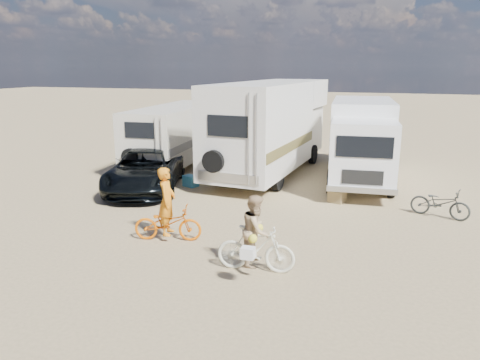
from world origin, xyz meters
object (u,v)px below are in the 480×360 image
(bike_woman, at_px, (256,249))
(bike_parked, at_px, (440,203))
(dark_suv, at_px, (146,170))
(bike_man, at_px, (168,223))
(box_truck, at_px, (362,142))
(rider_man, at_px, (167,208))
(rv_left, at_px, (176,137))
(rv_main, at_px, (271,128))
(cooler, at_px, (191,181))
(crate, at_px, (337,196))
(rider_woman, at_px, (256,238))

(bike_woman, relative_size, bike_parked, 1.03)
(dark_suv, bearing_deg, bike_man, -73.32)
(box_truck, distance_m, rider_man, 9.39)
(rv_left, height_order, bike_parked, rv_left)
(rv_main, relative_size, cooler, 16.37)
(dark_suv, relative_size, cooler, 9.91)
(rv_main, height_order, box_truck, rv_main)
(rv_left, bearing_deg, dark_suv, -84.49)
(rv_main, height_order, crate, rv_main)
(dark_suv, relative_size, crate, 10.48)
(rider_woman, relative_size, bike_parked, 0.93)
(box_truck, distance_m, bike_woman, 9.54)
(bike_man, bearing_deg, crate, -52.40)
(bike_woman, xyz_separation_m, crate, (1.13, 6.05, -0.34))
(rv_left, xyz_separation_m, rider_woman, (6.60, -9.50, -0.57))
(box_truck, xyz_separation_m, bike_man, (-4.41, -8.26, -1.12))
(rv_main, height_order, bike_woman, rv_main)
(dark_suv, bearing_deg, bike_parked, -19.79)
(bike_man, distance_m, bike_woman, 2.96)
(rv_left, height_order, dark_suv, rv_left)
(bike_man, height_order, cooler, bike_man)
(bike_man, relative_size, bike_parked, 1.03)
(bike_woman, bearing_deg, rv_left, 29.85)
(rv_main, xyz_separation_m, rider_man, (-0.62, -8.46, -1.03))
(bike_woman, relative_size, rider_man, 0.99)
(rv_main, relative_size, rv_left, 1.23)
(rider_woman, bearing_deg, rider_man, 63.67)
(cooler, distance_m, crate, 5.63)
(box_truck, relative_size, rider_man, 4.01)
(rv_left, bearing_deg, rider_man, -69.23)
(rider_man, bearing_deg, box_truck, -42.44)
(box_truck, bearing_deg, cooler, -158.70)
(bike_man, distance_m, bike_parked, 8.28)
(rv_left, bearing_deg, bike_parked, -24.40)
(rv_main, distance_m, cooler, 4.32)
(bike_woman, height_order, rider_man, rider_man)
(box_truck, height_order, rider_woman, box_truck)
(rv_main, bearing_deg, rider_man, -89.30)
(dark_suv, height_order, bike_man, dark_suv)
(box_truck, distance_m, cooler, 6.97)
(bike_woman, relative_size, crate, 3.53)
(bike_parked, xyz_separation_m, cooler, (-8.81, 0.96, -0.24))
(box_truck, bearing_deg, dark_suv, -158.09)
(rv_main, xyz_separation_m, cooler, (-2.35, -3.19, -1.73))
(cooler, bearing_deg, rv_main, 74.48)
(rider_man, bearing_deg, bike_parked, -73.00)
(rv_main, bearing_deg, rider_woman, -72.46)
(rv_left, xyz_separation_m, bike_man, (3.84, -8.42, -0.91))
(rv_main, height_order, bike_parked, rv_main)
(crate, bearing_deg, bike_woman, -100.61)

